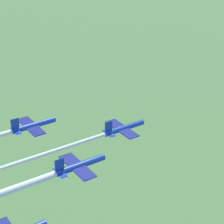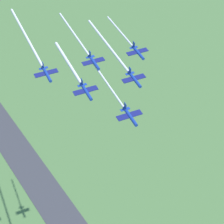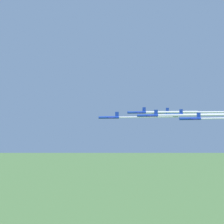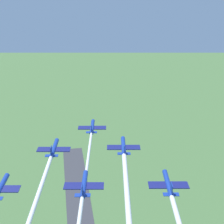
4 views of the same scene
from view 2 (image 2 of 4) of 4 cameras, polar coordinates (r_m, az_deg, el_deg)
The scene contains 12 objects.
jet_0 at distance 164.82m, azimuth 2.32°, elevation -0.48°, with size 10.85×10.41×3.62m.
jet_1 at distance 179.90m, azimuth 2.90°, elevation 4.36°, with size 10.85×10.41×3.62m.
jet_2 at distance 172.84m, azimuth -3.44°, elevation 2.78°, with size 10.85×10.41×3.62m.
jet_3 at distance 197.47m, azimuth 3.37°, elevation 7.83°, with size 10.85×10.41×3.62m.
jet_4 at distance 189.74m, azimuth -2.42°, elevation 6.59°, with size 10.85×10.41×3.62m.
jet_5 at distance 184.57m, azimuth -8.57°, elevation 5.01°, with size 10.85×10.41×3.62m.
smoke_trail_0 at distance 179.85m, azimuth -0.68°, elevation 3.83°, with size 33.27×6.73×0.82m.
smoke_trail_1 at distance 200.18m, azimuth -0.60°, elevation 8.80°, with size 44.71×9.03×1.08m.
smoke_trail_2 at distance 188.71m, azimuth -5.78°, elevation 6.48°, with size 31.81×6.92×1.29m.
smoke_trail_3 at distance 211.93m, azimuth 1.02°, elevation 10.53°, with size 28.26×5.84×0.82m.
smoke_trail_4 at distance 209.29m, azimuth -5.03°, elevation 10.20°, with size 39.44×7.93×0.91m.
smoke_trail_5 at distance 210.11m, azimuth -11.19°, elevation 9.73°, with size 52.51×10.50×1.16m.
Camera 2 is at (-87.46, 37.93, 275.25)m, focal length 70.00 mm.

